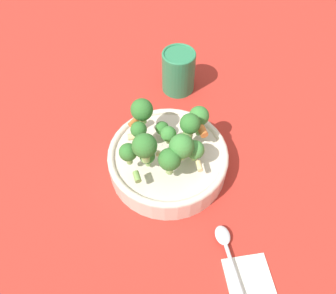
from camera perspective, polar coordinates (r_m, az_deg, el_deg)
name	(u,v)px	position (r m, az deg, el deg)	size (l,w,h in m)	color
ground_plane	(168,167)	(0.67, 0.00, -3.54)	(3.00, 3.00, 0.00)	#B72D23
bowl	(168,159)	(0.64, 0.00, -2.12)	(0.23, 0.23, 0.05)	beige
pasta_salad	(167,137)	(0.58, -0.25, 1.80)	(0.16, 0.16, 0.10)	#8CB766
cup	(178,71)	(0.79, 1.83, 13.11)	(0.08, 0.08, 0.10)	#2D7F51
napkin	(253,291)	(0.59, 14.55, -23.18)	(0.10, 0.13, 0.01)	white
spoon	(230,259)	(0.59, 10.82, -18.66)	(0.07, 0.19, 0.01)	silver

